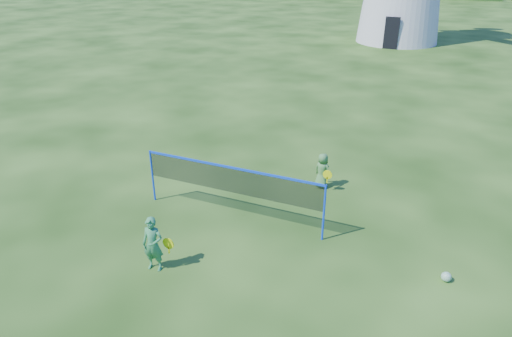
{
  "coord_description": "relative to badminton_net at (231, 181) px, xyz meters",
  "views": [
    {
      "loc": [
        4.38,
        -9.06,
        6.56
      ],
      "look_at": [
        0.2,
        0.5,
        1.5
      ],
      "focal_mm": 31.85,
      "sensor_mm": 36.0,
      "label": 1
    }
  ],
  "objects": [
    {
      "name": "player_boy",
      "position": [
        1.7,
        2.7,
        -0.59
      ],
      "size": [
        0.67,
        0.53,
        1.1
      ],
      "rotation": [
        0.0,
        0.0,
        2.75
      ],
      "color": "#488540",
      "rests_on": "ground"
    },
    {
      "name": "play_ball",
      "position": [
        5.42,
        -0.44,
        -1.03
      ],
      "size": [
        0.22,
        0.22,
        0.22
      ],
      "primitive_type": "sphere",
      "color": "green",
      "rests_on": "ground"
    },
    {
      "name": "ground",
      "position": [
        0.39,
        -0.26,
        -1.14
      ],
      "size": [
        220.0,
        220.0,
        0.0
      ],
      "primitive_type": "plane",
      "color": "black",
      "rests_on": "ground"
    },
    {
      "name": "badminton_net",
      "position": [
        0.0,
        0.0,
        0.0
      ],
      "size": [
        5.05,
        0.05,
        1.55
      ],
      "color": "blue",
      "rests_on": "ground"
    },
    {
      "name": "player_girl",
      "position": [
        -0.65,
        -2.62,
        -0.48
      ],
      "size": [
        0.68,
        0.39,
        1.33
      ],
      "rotation": [
        0.0,
        0.0,
        0.15
      ],
      "color": "#35864B",
      "rests_on": "ground"
    }
  ]
}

